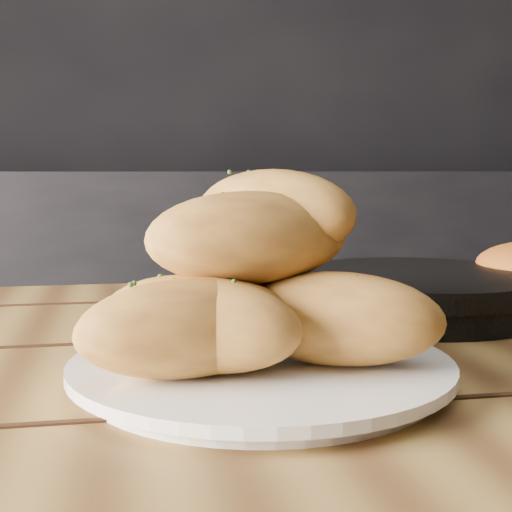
{
  "coord_description": "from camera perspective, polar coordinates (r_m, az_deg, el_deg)",
  "views": [
    {
      "loc": [
        -0.51,
        -0.19,
        0.9
      ],
      "look_at": [
        -0.42,
        0.32,
        0.84
      ],
      "focal_mm": 50.0,
      "sensor_mm": 36.0,
      "label": 1
    }
  ],
  "objects": [
    {
      "name": "table",
      "position": [
        0.61,
        5.78,
        -17.96
      ],
      "size": [
        1.38,
        0.88,
        0.75
      ],
      "color": "olive",
      "rests_on": "ground"
    },
    {
      "name": "skillet",
      "position": [
        0.78,
        12.94,
        -2.85
      ],
      "size": [
        0.4,
        0.27,
        0.05
      ],
      "color": "black",
      "rests_on": "table"
    },
    {
      "name": "bread_rolls",
      "position": [
        0.5,
        -0.63,
        -2.48
      ],
      "size": [
        0.27,
        0.22,
        0.14
      ],
      "color": "gold",
      "rests_on": "plate"
    },
    {
      "name": "plate",
      "position": [
        0.52,
        0.41,
        -9.12
      ],
      "size": [
        0.27,
        0.27,
        0.02
      ],
      "color": "white",
      "rests_on": "table"
    },
    {
      "name": "counter",
      "position": [
        2.01,
        4.45,
        -6.2
      ],
      "size": [
        2.8,
        0.6,
        0.9
      ],
      "primitive_type": "cube",
      "color": "black",
      "rests_on": "ground"
    },
    {
      "name": "back_wall",
      "position": [
        2.29,
        2.61,
        18.13
      ],
      "size": [
        4.0,
        0.04,
        2.7
      ],
      "primitive_type": "cube",
      "color": "black",
      "rests_on": "ground"
    }
  ]
}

